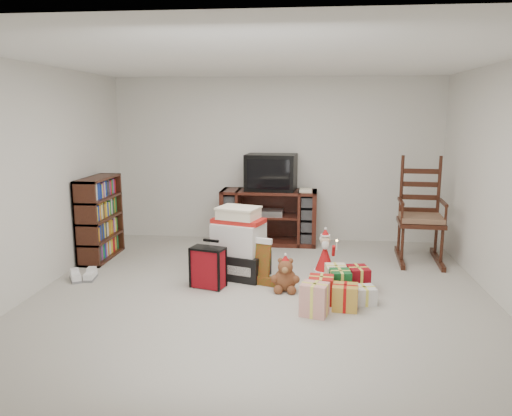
# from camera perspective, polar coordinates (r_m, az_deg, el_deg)

# --- Properties ---
(room) EXTENTS (5.01, 5.01, 2.51)m
(room) POSITION_cam_1_polar(r_m,az_deg,el_deg) (5.25, 0.65, 2.92)
(room) COLOR beige
(room) RESTS_ON ground
(tv_stand) EXTENTS (1.44, 0.54, 0.82)m
(tv_stand) POSITION_cam_1_polar(r_m,az_deg,el_deg) (7.57, 1.48, -1.02)
(tv_stand) COLOR #471B14
(tv_stand) RESTS_ON floor
(bookshelf) EXTENTS (0.31, 0.92, 1.12)m
(bookshelf) POSITION_cam_1_polar(r_m,az_deg,el_deg) (7.10, -17.41, -1.27)
(bookshelf) COLOR #3D1C10
(bookshelf) RESTS_ON floor
(rocking_chair) EXTENTS (0.66, 1.01, 1.46)m
(rocking_chair) POSITION_cam_1_polar(r_m,az_deg,el_deg) (7.07, 18.17, -1.71)
(rocking_chair) COLOR #3D1C10
(rocking_chair) RESTS_ON floor
(gift_pile) EXTENTS (0.79, 0.67, 0.84)m
(gift_pile) POSITION_cam_1_polar(r_m,az_deg,el_deg) (6.07, -1.99, -4.47)
(gift_pile) COLOR black
(gift_pile) RESTS_ON floor
(red_suitcase) EXTENTS (0.40, 0.28, 0.55)m
(red_suitcase) POSITION_cam_1_polar(r_m,az_deg,el_deg) (5.74, -5.50, -6.77)
(red_suitcase) COLOR maroon
(red_suitcase) RESTS_ON floor
(stocking) EXTENTS (0.28, 0.19, 0.55)m
(stocking) POSITION_cam_1_polar(r_m,az_deg,el_deg) (5.83, 0.68, -6.05)
(stocking) COLOR #0B6A15
(stocking) RESTS_ON floor
(teddy_bear) EXTENTS (0.25, 0.22, 0.37)m
(teddy_bear) POSITION_cam_1_polar(r_m,az_deg,el_deg) (5.64, 3.37, -7.83)
(teddy_bear) COLOR brown
(teddy_bear) RESTS_ON floor
(santa_figurine) EXTENTS (0.28, 0.26, 0.56)m
(santa_figurine) POSITION_cam_1_polar(r_m,az_deg,el_deg) (6.29, 7.87, -5.43)
(santa_figurine) COLOR #B51315
(santa_figurine) RESTS_ON floor
(mrs_claus_figurine) EXTENTS (0.31, 0.29, 0.63)m
(mrs_claus_figurine) POSITION_cam_1_polar(r_m,az_deg,el_deg) (6.14, -2.62, -5.51)
(mrs_claus_figurine) COLOR #B51315
(mrs_claus_figurine) RESTS_ON floor
(sneaker_pair) EXTENTS (0.36, 0.28, 0.09)m
(sneaker_pair) POSITION_cam_1_polar(r_m,az_deg,el_deg) (6.36, -19.16, -7.38)
(sneaker_pair) COLOR white
(sneaker_pair) RESTS_ON floor
(gift_cluster) EXTENTS (0.76, 1.10, 0.26)m
(gift_cluster) POSITION_cam_1_polar(r_m,az_deg,el_deg) (5.46, 9.55, -9.03)
(gift_cluster) COLOR #B21914
(gift_cluster) RESTS_ON floor
(crt_television) EXTENTS (0.78, 0.60, 0.54)m
(crt_television) POSITION_cam_1_polar(r_m,az_deg,el_deg) (7.49, 1.74, 4.11)
(crt_television) COLOR black
(crt_television) RESTS_ON tv_stand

